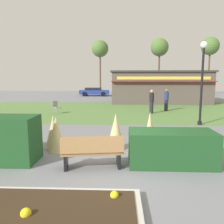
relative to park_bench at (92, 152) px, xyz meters
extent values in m
plane|color=slate|center=(0.74, 0.16, -0.48)|extent=(80.00, 80.00, 0.00)
cube|color=#5B8442|center=(0.74, 12.02, -0.48)|extent=(36.00, 12.00, 0.01)
cube|color=beige|center=(-0.51, -2.48, -0.41)|extent=(3.38, 2.12, 0.14)
cube|color=#382819|center=(-0.51, -2.48, -0.34)|extent=(3.14, 1.88, 0.04)
sphere|color=yellow|center=(0.66, -1.79, -0.29)|extent=(0.17, 0.17, 0.17)
sphere|color=yellow|center=(-0.84, -2.46, -0.29)|extent=(0.19, 0.19, 0.19)
cube|color=#9E7547|center=(-0.01, 0.07, -0.03)|extent=(1.75, 0.70, 0.06)
cube|color=#9E7547|center=(0.02, -0.15, 0.25)|extent=(1.70, 0.35, 0.44)
cube|color=black|center=(-0.73, -0.03, -0.26)|extent=(0.14, 0.45, 0.45)
cube|color=black|center=(0.71, 0.16, -0.26)|extent=(0.14, 0.45, 0.45)
cube|color=#9E7547|center=(-0.81, -0.04, 0.09)|extent=(0.12, 0.44, 0.06)
cube|color=#9E7547|center=(0.79, 0.18, 0.09)|extent=(0.12, 0.44, 0.06)
cube|color=#1E4C23|center=(2.23, 0.41, 0.02)|extent=(2.43, 1.10, 0.99)
cone|color=#D1BC7F|center=(1.79, 1.89, 0.19)|extent=(0.50, 0.50, 1.34)
cone|color=#D1BC7F|center=(-1.42, 1.49, 0.13)|extent=(0.60, 0.60, 1.21)
cone|color=#D1BC7F|center=(-1.65, 1.92, 0.11)|extent=(0.59, 0.59, 1.18)
cone|color=#D1BC7F|center=(0.59, 1.82, 0.16)|extent=(0.64, 0.64, 1.27)
cylinder|color=black|center=(5.02, 6.30, -0.38)|extent=(0.22, 0.22, 0.20)
cylinder|color=black|center=(5.02, 6.30, 1.54)|extent=(0.12, 0.12, 4.03)
sphere|color=white|center=(5.02, 6.30, 3.71)|extent=(0.36, 0.36, 0.36)
cube|color=#594C47|center=(4.71, 18.16, 1.06)|extent=(9.64, 4.86, 3.08)
cube|color=#333338|center=(4.71, 18.16, 2.68)|extent=(9.94, 5.16, 0.16)
cube|color=maroon|center=(4.71, 15.55, 1.73)|extent=(9.74, 0.36, 0.08)
cube|color=#D8CC4C|center=(4.71, 15.71, 2.04)|extent=(8.67, 0.04, 0.28)
cube|color=gray|center=(-3.80, 9.99, -0.03)|extent=(0.61, 0.61, 0.04)
cube|color=gray|center=(-3.97, 10.10, 0.19)|extent=(0.28, 0.38, 0.44)
cylinder|color=gray|center=(-3.76, 9.72, -0.26)|extent=(0.03, 0.03, 0.45)
cylinder|color=gray|center=(-3.54, 10.04, -0.26)|extent=(0.03, 0.03, 0.45)
cylinder|color=gray|center=(-4.07, 9.94, -0.26)|extent=(0.03, 0.03, 0.45)
cylinder|color=gray|center=(-3.85, 10.25, -0.26)|extent=(0.03, 0.03, 0.45)
cylinder|color=#23232D|center=(2.94, 10.35, -0.06)|extent=(0.28, 0.28, 0.85)
cylinder|color=black|center=(2.94, 10.35, 0.68)|extent=(0.34, 0.34, 0.62)
sphere|color=tan|center=(2.94, 10.35, 1.10)|extent=(0.22, 0.22, 0.22)
cylinder|color=#23232D|center=(4.25, 11.71, -0.06)|extent=(0.28, 0.28, 0.85)
cylinder|color=navy|center=(4.25, 11.71, 0.68)|extent=(0.34, 0.34, 0.62)
sphere|color=#8C6647|center=(4.25, 11.71, 1.10)|extent=(0.22, 0.22, 0.22)
cube|color=navy|center=(-3.08, 26.91, 0.07)|extent=(4.24, 1.90, 0.60)
cube|color=black|center=(-3.23, 26.90, 0.50)|extent=(2.35, 1.64, 0.44)
cylinder|color=black|center=(-1.80, 27.86, -0.16)|extent=(0.65, 0.24, 0.64)
cylinder|color=black|center=(-1.76, 26.02, -0.16)|extent=(0.65, 0.24, 0.64)
cylinder|color=black|center=(-4.40, 27.79, -0.16)|extent=(0.65, 0.24, 0.64)
cylinder|color=black|center=(-4.36, 25.95, -0.16)|extent=(0.65, 0.24, 0.64)
cube|color=#2D6638|center=(1.87, 26.91, 0.07)|extent=(4.34, 2.15, 0.60)
cube|color=black|center=(1.72, 26.89, 0.50)|extent=(2.44, 1.78, 0.44)
cylinder|color=black|center=(3.09, 27.93, -0.16)|extent=(0.66, 0.27, 0.64)
cylinder|color=black|center=(3.25, 26.10, -0.16)|extent=(0.66, 0.27, 0.64)
cylinder|color=black|center=(0.50, 27.71, -0.16)|extent=(0.66, 0.27, 0.64)
cylinder|color=black|center=(0.65, 25.88, -0.16)|extent=(0.66, 0.27, 0.64)
cube|color=#B7BABF|center=(7.30, 26.91, 0.07)|extent=(4.25, 1.92, 0.60)
cube|color=black|center=(7.15, 26.91, 0.50)|extent=(2.36, 1.65, 0.44)
cylinder|color=black|center=(8.63, 27.79, -0.16)|extent=(0.65, 0.24, 0.64)
cylinder|color=black|center=(8.57, 25.95, -0.16)|extent=(0.65, 0.24, 0.64)
cylinder|color=black|center=(6.03, 27.86, -0.16)|extent=(0.65, 0.24, 0.64)
cylinder|color=black|center=(5.97, 26.03, -0.16)|extent=(0.65, 0.24, 0.64)
cylinder|color=brown|center=(14.72, 31.68, 2.74)|extent=(0.28, 0.28, 6.44)
sphere|color=#4C7233|center=(14.72, 31.68, 7.06)|extent=(2.80, 2.80, 2.80)
cylinder|color=brown|center=(-2.82, 33.40, 2.70)|extent=(0.28, 0.28, 6.35)
sphere|color=#4C7233|center=(-2.82, 33.40, 6.97)|extent=(2.80, 2.80, 2.80)
cylinder|color=brown|center=(6.74, 31.23, 2.64)|extent=(0.28, 0.28, 6.25)
sphere|color=#4C7233|center=(6.74, 31.23, 6.87)|extent=(2.80, 2.80, 2.80)
camera|label=1|loc=(0.78, -6.03, 1.99)|focal=36.76mm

